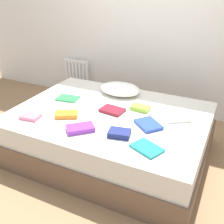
% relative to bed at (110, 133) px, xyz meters
% --- Properties ---
extents(ground_plane, '(8.00, 8.00, 0.00)m').
position_rel_bed_xyz_m(ground_plane, '(0.00, 0.00, -0.25)').
color(ground_plane, '#93704C').
extents(back_wall, '(6.00, 0.10, 2.80)m').
position_rel_bed_xyz_m(back_wall, '(0.00, 1.35, 1.15)').
color(back_wall, silver).
rests_on(back_wall, ground).
extents(bed, '(2.00, 1.50, 0.50)m').
position_rel_bed_xyz_m(bed, '(0.00, 0.00, 0.00)').
color(bed, brown).
rests_on(bed, ground).
extents(radiator, '(0.42, 0.04, 0.52)m').
position_rel_bed_xyz_m(radiator, '(-1.18, 1.20, 0.10)').
color(radiator, white).
rests_on(radiator, ground).
extents(pillow, '(0.49, 0.35, 0.13)m').
position_rel_bed_xyz_m(pillow, '(-0.10, 0.49, 0.32)').
color(pillow, white).
rests_on(pillow, bed).
extents(textbook_orange, '(0.26, 0.23, 0.04)m').
position_rel_bed_xyz_m(textbook_orange, '(-0.35, -0.27, 0.27)').
color(textbook_orange, orange).
rests_on(textbook_orange, bed).
extents(textbook_blue, '(0.31, 0.30, 0.03)m').
position_rel_bed_xyz_m(textbook_blue, '(0.45, -0.10, 0.27)').
color(textbook_blue, '#2847B7').
rests_on(textbook_blue, bed).
extents(textbook_maroon, '(0.26, 0.19, 0.03)m').
position_rel_bed_xyz_m(textbook_maroon, '(0.02, 0.02, 0.27)').
color(textbook_maroon, maroon).
rests_on(textbook_maroon, bed).
extents(textbook_green, '(0.26, 0.20, 0.02)m').
position_rel_bed_xyz_m(textbook_green, '(-0.58, 0.09, 0.26)').
color(textbook_green, green).
rests_on(textbook_green, bed).
extents(textbook_purple, '(0.28, 0.28, 0.05)m').
position_rel_bed_xyz_m(textbook_purple, '(-0.08, -0.45, 0.28)').
color(textbook_purple, purple).
rests_on(textbook_purple, bed).
extents(textbook_teal, '(0.29, 0.25, 0.02)m').
position_rel_bed_xyz_m(textbook_teal, '(0.57, -0.47, 0.26)').
color(textbook_teal, teal).
rests_on(textbook_teal, bed).
extents(textbook_pink, '(0.20, 0.15, 0.03)m').
position_rel_bed_xyz_m(textbook_pink, '(-0.65, -0.46, 0.27)').
color(textbook_pink, pink).
rests_on(textbook_pink, bed).
extents(textbook_white, '(0.27, 0.23, 0.03)m').
position_rel_bed_xyz_m(textbook_white, '(0.68, 0.13, 0.27)').
color(textbook_white, white).
rests_on(textbook_white, bed).
extents(textbook_navy, '(0.21, 0.17, 0.05)m').
position_rel_bed_xyz_m(textbook_navy, '(0.28, -0.38, 0.28)').
color(textbook_navy, navy).
rests_on(textbook_navy, bed).
extents(textbook_lime, '(0.20, 0.13, 0.04)m').
position_rel_bed_xyz_m(textbook_lime, '(0.26, 0.19, 0.28)').
color(textbook_lime, '#8CC638').
rests_on(textbook_lime, bed).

